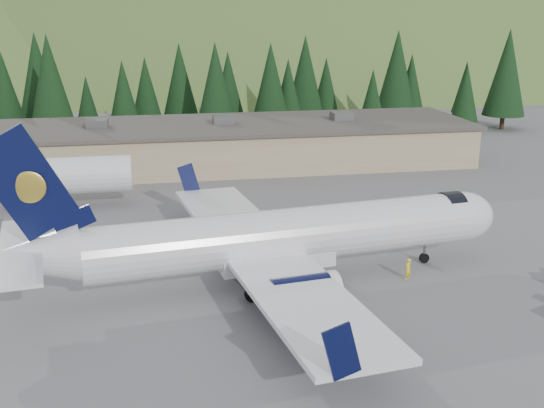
{
  "coord_description": "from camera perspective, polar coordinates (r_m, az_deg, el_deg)",
  "views": [
    {
      "loc": [
        -9.53,
        -44.38,
        18.9
      ],
      "look_at": [
        0.0,
        6.0,
        4.0
      ],
      "focal_mm": 45.0,
      "sensor_mm": 36.0,
      "label": 1
    }
  ],
  "objects": [
    {
      "name": "hills",
      "position": [
        278.7,
        3.1,
        -5.22
      ],
      "size": [
        614.0,
        330.0,
        300.0
      ],
      "color": "#345522",
      "rests_on": "ground"
    },
    {
      "name": "terminal_building",
      "position": [
        84.09,
        -7.45,
        4.91
      ],
      "size": [
        71.0,
        17.0,
        6.1
      ],
      "color": "tan",
      "rests_on": "ground"
    },
    {
      "name": "tree_line",
      "position": [
        105.17,
        -7.89,
        9.86
      ],
      "size": [
        112.88,
        18.25,
        14.44
      ],
      "color": "black",
      "rests_on": "ground"
    },
    {
      "name": "airliner",
      "position": [
        47.67,
        0.11,
        -2.94
      ],
      "size": [
        36.96,
        34.8,
        12.26
      ],
      "rotation": [
        0.0,
        0.0,
        0.13
      ],
      "color": "white",
      "rests_on": "ground"
    },
    {
      "name": "ramp_worker",
      "position": [
        50.0,
        11.3,
        -5.35
      ],
      "size": [
        0.7,
        0.66,
        1.6
      ],
      "primitive_type": "imported",
      "rotation": [
        0.0,
        0.0,
        3.78
      ],
      "color": "yellow",
      "rests_on": "ground"
    },
    {
      "name": "ground",
      "position": [
        49.16,
        1.31,
        -6.41
      ],
      "size": [
        600.0,
        600.0,
        0.0
      ],
      "primitive_type": "plane",
      "color": "slate"
    }
  ]
}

